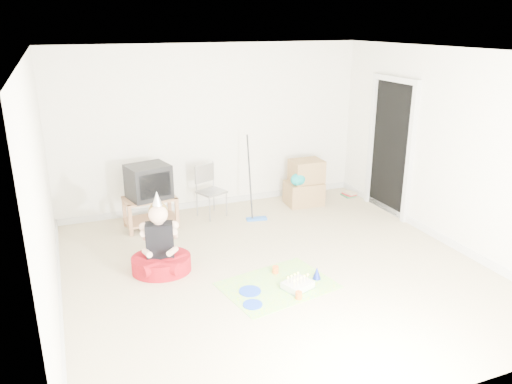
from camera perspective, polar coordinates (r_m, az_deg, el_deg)
name	(u,v)px	position (r m, az deg, el deg)	size (l,w,h in m)	color
ground	(276,270)	(6.23, 2.25, -8.86)	(5.00, 5.00, 0.00)	#C1B08A
doorway_recess	(391,149)	(8.05, 15.15, 4.78)	(0.02, 0.90, 2.05)	black
tv_stand	(150,210)	(7.51, -11.97, -1.99)	(0.77, 0.51, 0.46)	#906341
crt_tv	(148,182)	(7.37, -12.20, 1.18)	(0.57, 0.47, 0.49)	black
folding_chair	(211,192)	(7.75, -5.11, 0.03)	(0.48, 0.47, 0.83)	#96959B
cardboard_boxes	(305,183)	(8.30, 5.58, 0.99)	(0.62, 0.49, 0.75)	#957248
floor_mop	(257,204)	(7.62, 0.07, -1.39)	(0.33, 0.42, 1.26)	blue
book_pile	(349,194)	(8.89, 10.56, -0.22)	(0.20, 0.24, 0.08)	#287A4A
seated_woman	(161,254)	(6.20, -10.83, -7.01)	(0.87, 0.87, 1.04)	maroon
party_mat	(278,285)	(5.89, 2.47, -10.60)	(1.24, 0.90, 0.01)	#F1327F
birthday_cake	(298,285)	(5.82, 4.79, -10.60)	(0.38, 0.34, 0.15)	silver
blue_plate_near	(250,291)	(5.75, -0.70, -11.26)	(0.25, 0.25, 0.01)	#173DBA
blue_plate_far	(253,304)	(5.51, -0.38, -12.73)	(0.21, 0.21, 0.01)	#173DBA
orange_cup_near	(275,270)	(6.12, 2.24, -8.87)	(0.08, 0.08, 0.09)	#FF611C
orange_cup_far	(299,295)	(5.63, 4.90, -11.66)	(0.07, 0.07, 0.08)	#FF611C
blue_party_hat	(317,273)	(6.02, 6.96, -9.17)	(0.10, 0.10, 0.15)	#192CB2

